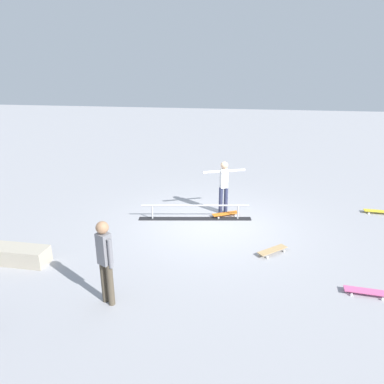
# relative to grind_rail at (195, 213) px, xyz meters

# --- Properties ---
(ground_plane) EXTENTS (60.00, 60.00, 0.00)m
(ground_plane) POSITION_rel_grind_rail_xyz_m (-0.51, 0.31, -0.19)
(ground_plane) COLOR #9E9EA3
(grind_rail) EXTENTS (3.24, 0.79, 0.44)m
(grind_rail) POSITION_rel_grind_rail_xyz_m (0.00, 0.00, 0.00)
(grind_rail) COLOR black
(grind_rail) RESTS_ON ground_plane
(skate_ledge) EXTENTS (1.99, 0.49, 0.38)m
(skate_ledge) POSITION_rel_grind_rail_xyz_m (3.81, 3.08, -0.00)
(skate_ledge) COLOR #B2A893
(skate_ledge) RESTS_ON ground_plane
(skater_main) EXTENTS (1.20, 0.57, 1.59)m
(skater_main) POSITION_rel_grind_rail_xyz_m (-0.76, -0.60, 0.73)
(skater_main) COLOR #2D3351
(skater_main) RESTS_ON ground_plane
(skateboard_main) EXTENTS (0.80, 0.56, 0.09)m
(skateboard_main) POSITION_rel_grind_rail_xyz_m (-0.85, -0.36, -0.12)
(skateboard_main) COLOR orange
(skateboard_main) RESTS_ON ground_plane
(bystander_grey_shirt) EXTENTS (0.37, 0.27, 1.65)m
(bystander_grey_shirt) POSITION_rel_grind_rail_xyz_m (0.94, 4.08, 0.74)
(bystander_grey_shirt) COLOR brown
(bystander_grey_shirt) RESTS_ON ground_plane
(loose_skateboard_pink) EXTENTS (0.81, 0.30, 0.09)m
(loose_skateboard_pink) POSITION_rel_grind_rail_xyz_m (-3.84, 3.00, -0.12)
(loose_skateboard_pink) COLOR #E05993
(loose_skateboard_pink) RESTS_ON ground_plane
(loose_skateboard_yellow) EXTENTS (0.81, 0.29, 0.09)m
(loose_skateboard_yellow) POSITION_rel_grind_rail_xyz_m (-5.36, -1.34, -0.12)
(loose_skateboard_yellow) COLOR yellow
(loose_skateboard_yellow) RESTS_ON ground_plane
(loose_skateboard_natural) EXTENTS (0.73, 0.69, 0.09)m
(loose_skateboard_natural) POSITION_rel_grind_rail_xyz_m (-2.13, 1.65, -0.12)
(loose_skateboard_natural) COLOR tan
(loose_skateboard_natural) RESTS_ON ground_plane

